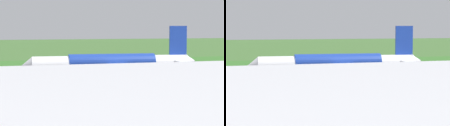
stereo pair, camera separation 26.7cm
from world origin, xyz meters
TOP-DOWN VIEW (x-y plane):
  - ground_plane at (0.00, 0.00)m, footprint 800.00×800.00m
  - runway_asphalt at (0.00, 0.00)m, footprint 600.00×33.86m
  - apron_concrete at (0.00, 47.96)m, footprint 440.00×110.00m
  - grass_verge_foreground at (0.00, -33.41)m, footprint 600.00×80.00m
  - airliner_main at (7.97, 0.03)m, footprint 54.15×44.34m
  - no_stopping_sign at (2.45, -36.94)m, footprint 0.60×0.10m
  - traffic_cone_orange at (8.04, -31.59)m, footprint 0.40×0.40m

SIDE VIEW (x-z plane):
  - ground_plane at x=0.00m, z-range 0.00..0.00m
  - grass_verge_foreground at x=0.00m, z-range 0.00..0.04m
  - apron_concrete at x=0.00m, z-range 0.00..0.05m
  - runway_asphalt at x=0.00m, z-range 0.00..0.06m
  - traffic_cone_orange at x=8.04m, z-range 0.00..0.55m
  - no_stopping_sign at x=2.45m, z-range 0.24..2.70m
  - airliner_main at x=7.97m, z-range -3.59..12.29m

